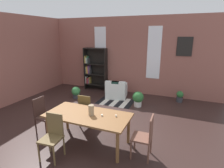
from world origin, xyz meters
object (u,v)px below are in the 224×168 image
object	(u,v)px
armchair_white	(116,91)
potted_plant_by_shelf	(76,92)
dining_chair_head_right	(145,136)
dining_table	(88,117)
dining_chair_near_left	(53,135)
potted_plant_window	(138,98)
dining_chair_far_left	(87,110)
vase_on_table	(91,110)
potted_plant_corner	(180,96)
dining_chair_head_left	(43,114)
bookshelf_tall	(94,69)

from	to	relation	value
armchair_white	potted_plant_by_shelf	world-z (taller)	armchair_white
dining_chair_head_right	dining_table	bearing A→B (deg)	-179.89
dining_chair_near_left	potted_plant_window	world-z (taller)	dining_chair_near_left
dining_chair_far_left	potted_plant_by_shelf	xyz separation A→B (m)	(-1.61, 1.90, -0.27)
dining_table	dining_chair_near_left	size ratio (longest dim) A/B	2.05
vase_on_table	dining_chair_far_left	size ratio (longest dim) A/B	0.25
dining_chair_near_left	potted_plant_corner	xyz separation A→B (m)	(2.35, 4.41, -0.29)
dining_chair_head_left	armchair_white	bearing A→B (deg)	76.00
dining_chair_head_right	potted_plant_corner	distance (m)	3.77
dining_table	armchair_white	bearing A→B (deg)	99.27
dining_chair_near_left	dining_table	bearing A→B (deg)	57.53
potted_plant_by_shelf	potted_plant_window	distance (m)	2.57
dining_chair_far_left	bookshelf_tall	bearing A→B (deg)	114.27
dining_chair_far_left	dining_chair_near_left	xyz separation A→B (m)	(-0.00, -1.40, 0.00)
dining_chair_head_left	dining_chair_near_left	bearing A→B (deg)	-37.88
vase_on_table	bookshelf_tall	world-z (taller)	bookshelf_tall
vase_on_table	dining_chair_far_left	bearing A→B (deg)	127.49
dining_chair_near_left	armchair_white	xyz separation A→B (m)	(-0.09, 3.97, -0.23)
dining_chair_far_left	potted_plant_by_shelf	bearing A→B (deg)	130.27
dining_table	dining_chair_near_left	world-z (taller)	dining_chair_near_left
dining_chair_head_left	potted_plant_window	size ratio (longest dim) A/B	1.71
dining_chair_near_left	dining_chair_head_right	distance (m)	1.93
dining_chair_near_left	dining_chair_head_left	bearing A→B (deg)	142.12
dining_chair_near_left	dining_chair_head_left	size ratio (longest dim) A/B	1.00
potted_plant_window	dining_table	bearing A→B (deg)	-101.14
potted_plant_by_shelf	potted_plant_corner	xyz separation A→B (m)	(3.95, 1.12, -0.02)
vase_on_table	bookshelf_tall	size ratio (longest dim) A/B	0.13
dining_chair_head_left	potted_plant_by_shelf	bearing A→B (deg)	105.11
dining_chair_far_left	dining_chair_head_left	distance (m)	1.14
dining_chair_head_left	armchair_white	size ratio (longest dim) A/B	1.02
dining_chair_head_left	potted_plant_by_shelf	world-z (taller)	dining_chair_head_left
dining_table	dining_chair_far_left	world-z (taller)	dining_chair_far_left
vase_on_table	dining_chair_far_left	world-z (taller)	vase_on_table
dining_chair_head_left	potted_plant_corner	xyz separation A→B (m)	(3.25, 3.71, -0.29)
potted_plant_by_shelf	potted_plant_window	size ratio (longest dim) A/B	0.84
potted_plant_corner	potted_plant_window	xyz separation A→B (m)	(-1.38, -1.05, 0.09)
dining_chair_head_left	potted_plant_corner	bearing A→B (deg)	48.79
potted_plant_corner	bookshelf_tall	bearing A→B (deg)	176.05
armchair_white	potted_plant_by_shelf	size ratio (longest dim) A/B	2.01
bookshelf_tall	potted_plant_corner	world-z (taller)	bookshelf_tall
potted_plant_window	dining_chair_head_left	bearing A→B (deg)	-125.15
dining_chair_near_left	potted_plant_window	size ratio (longest dim) A/B	1.71
dining_chair_far_left	dining_chair_head_left	world-z (taller)	same
dining_table	dining_chair_far_left	size ratio (longest dim) A/B	2.05
dining_chair_head_right	armchair_white	bearing A→B (deg)	119.95
armchair_white	potted_plant_window	world-z (taller)	armchair_white
armchair_white	bookshelf_tall	bearing A→B (deg)	152.88
vase_on_table	dining_chair_near_left	size ratio (longest dim) A/B	0.25
vase_on_table	dining_chair_far_left	xyz separation A→B (m)	(-0.54, 0.70, -0.36)
dining_chair_head_right	armchair_white	distance (m)	3.78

